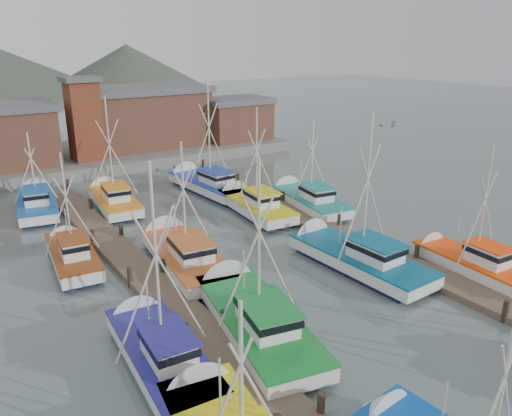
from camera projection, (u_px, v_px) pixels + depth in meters
ground at (296, 284)px, 28.66m from camera, size 260.00×260.00×0.00m
dock_left at (154, 285)px, 28.05m from camera, size 2.30×46.00×1.50m
dock_right at (338, 234)px, 35.47m from camera, size 2.30×46.00×1.50m
quay at (96, 156)px, 57.48m from camera, size 44.00×16.00×1.20m
shed_center at (143, 116)px, 59.35m from camera, size 14.84×9.54×6.90m
shed_right at (235, 118)px, 63.11m from camera, size 8.48×6.36×5.20m
lookout_tower at (84, 118)px, 51.69m from camera, size 3.60×3.60×8.50m
boat_4 at (252, 316)px, 24.05m from camera, size 5.15×10.69×9.60m
boat_5 at (352, 256)px, 30.72m from camera, size 4.27×10.30×10.59m
boat_6 at (158, 349)px, 21.50m from camera, size 3.96×8.86×9.82m
boat_7 at (466, 262)px, 29.88m from camera, size 3.39×8.01×8.48m
boat_8 at (182, 253)px, 31.11m from camera, size 4.30×10.33×8.78m
boat_9 at (252, 204)px, 40.26m from camera, size 3.75×9.41×9.35m
boat_10 at (72, 254)px, 31.02m from camera, size 3.19×8.05×7.81m
boat_11 at (306, 199)px, 41.67m from camera, size 4.27×9.58×8.26m
boat_12 at (113, 199)px, 41.66m from camera, size 3.96×9.27×9.99m
boat_13 at (206, 183)px, 46.15m from camera, size 4.44×10.43×11.07m
boat_14 at (37, 202)px, 40.85m from camera, size 4.32×9.54×7.34m
gull_near at (387, 125)px, 22.32m from camera, size 1.49×0.65×0.24m
gull_far at (248, 168)px, 31.34m from camera, size 1.54×0.66×0.24m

